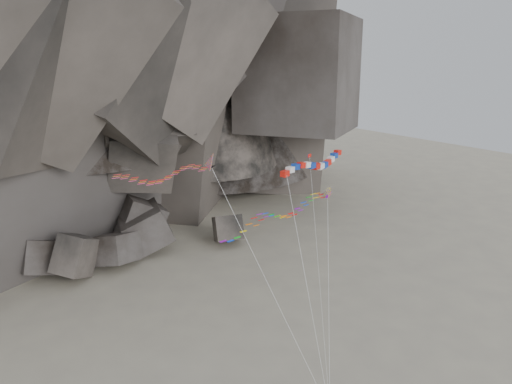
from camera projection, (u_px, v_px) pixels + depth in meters
ground at (268, 379)px, 50.85m from camera, size 260.00×260.00×0.00m
boulder_field at (99, 251)px, 75.70m from camera, size 51.22×15.28×9.07m
delta_kite at (160, 174)px, 39.50m from camera, size 14.05×10.63×22.41m
banner_kite at (315, 164)px, 50.60m from camera, size 12.98×12.41×20.02m
parafoil_kite at (274, 215)px, 47.74m from camera, size 14.81×10.31×16.72m
pennant_kite at (314, 215)px, 48.78m from camera, size 7.43×11.00×20.33m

